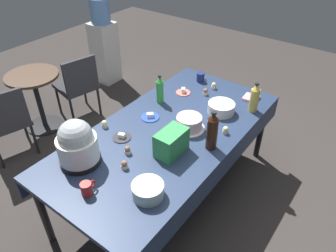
{
  "coord_description": "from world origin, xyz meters",
  "views": [
    {
      "loc": [
        -1.73,
        -1.29,
        2.38
      ],
      "look_at": [
        0.0,
        0.0,
        0.8
      ],
      "focal_mm": 34.05,
      "sensor_mm": 36.0,
      "label": 1
    }
  ],
  "objects_px": {
    "cupcake_mint": "(205,92)",
    "water_cooler": "(104,44)",
    "dessert_plate_charcoal": "(122,137)",
    "round_cafe_table": "(36,92)",
    "glass_salad_bowl": "(148,190)",
    "cupcake_cocoa": "(128,150)",
    "dessert_plate_coral": "(183,92)",
    "dessert_plate_cobalt": "(150,117)",
    "soda_bottle_lime_soda": "(160,90)",
    "maroon_chair_right": "(78,83)",
    "ceramic_snack_bowl": "(221,108)",
    "coffee_mug_navy": "(201,77)",
    "slow_cooker": "(77,144)",
    "potluck_table": "(168,136)",
    "cupcake_rose": "(104,124)",
    "soda_bottle_cola": "(212,131)",
    "soda_bottle_ginger_ale": "(255,98)",
    "frosted_layer_cake": "(189,123)",
    "cupcake_berry": "(226,130)",
    "maroon_chair_left": "(6,119)",
    "cupcake_lemon": "(124,165)",
    "cupcake_vanilla": "(214,86)",
    "coffee_mug_red": "(87,188)",
    "soda_carton": "(171,142)"
  },
  "relations": [
    {
      "from": "frosted_layer_cake",
      "to": "cupcake_berry",
      "type": "bearing_deg",
      "value": -65.31
    },
    {
      "from": "potluck_table",
      "to": "soda_bottle_ginger_ale",
      "type": "relative_size",
      "value": 7.65
    },
    {
      "from": "slow_cooker",
      "to": "soda_bottle_lime_soda",
      "type": "bearing_deg",
      "value": 2.51
    },
    {
      "from": "cupcake_rose",
      "to": "maroon_chair_right",
      "type": "bearing_deg",
      "value": 60.93
    },
    {
      "from": "slow_cooker",
      "to": "coffee_mug_navy",
      "type": "bearing_deg",
      "value": -1.56
    },
    {
      "from": "cupcake_lemon",
      "to": "cupcake_cocoa",
      "type": "bearing_deg",
      "value": 34.29
    },
    {
      "from": "dessert_plate_charcoal",
      "to": "round_cafe_table",
      "type": "xyz_separation_m",
      "value": [
        0.26,
        1.65,
        -0.26
      ]
    },
    {
      "from": "cupcake_berry",
      "to": "soda_bottle_cola",
      "type": "relative_size",
      "value": 0.2
    },
    {
      "from": "cupcake_rose",
      "to": "cupcake_cocoa",
      "type": "bearing_deg",
      "value": -109.03
    },
    {
      "from": "cupcake_lemon",
      "to": "soda_bottle_ginger_ale",
      "type": "distance_m",
      "value": 1.35
    },
    {
      "from": "cupcake_cocoa",
      "to": "cupcake_vanilla",
      "type": "bearing_deg",
      "value": -0.99
    },
    {
      "from": "coffee_mug_red",
      "to": "maroon_chair_left",
      "type": "xyz_separation_m",
      "value": [
        0.31,
        1.66,
        -0.31
      ]
    },
    {
      "from": "cupcake_cocoa",
      "to": "soda_bottle_lime_soda",
      "type": "distance_m",
      "value": 0.8
    },
    {
      "from": "cupcake_mint",
      "to": "water_cooler",
      "type": "relative_size",
      "value": 0.05
    },
    {
      "from": "cupcake_cocoa",
      "to": "cupcake_rose",
      "type": "bearing_deg",
      "value": 70.97
    },
    {
      "from": "glass_salad_bowl",
      "to": "cupcake_cocoa",
      "type": "distance_m",
      "value": 0.46
    },
    {
      "from": "soda_bottle_cola",
      "to": "maroon_chair_right",
      "type": "height_order",
      "value": "soda_bottle_cola"
    },
    {
      "from": "dessert_plate_coral",
      "to": "cupcake_cocoa",
      "type": "bearing_deg",
      "value": -170.07
    },
    {
      "from": "cupcake_mint",
      "to": "frosted_layer_cake",
      "type": "bearing_deg",
      "value": -162.01
    },
    {
      "from": "frosted_layer_cake",
      "to": "cupcake_rose",
      "type": "height_order",
      "value": "frosted_layer_cake"
    },
    {
      "from": "slow_cooker",
      "to": "potluck_table",
      "type": "bearing_deg",
      "value": -22.75
    },
    {
      "from": "dessert_plate_coral",
      "to": "water_cooler",
      "type": "height_order",
      "value": "water_cooler"
    },
    {
      "from": "soda_bottle_lime_soda",
      "to": "maroon_chair_right",
      "type": "distance_m",
      "value": 1.39
    },
    {
      "from": "glass_salad_bowl",
      "to": "maroon_chair_left",
      "type": "relative_size",
      "value": 0.26
    },
    {
      "from": "soda_carton",
      "to": "slow_cooker",
      "type": "bearing_deg",
      "value": 136.33
    },
    {
      "from": "dessert_plate_charcoal",
      "to": "cupcake_lemon",
      "type": "height_order",
      "value": "cupcake_lemon"
    },
    {
      "from": "dessert_plate_cobalt",
      "to": "round_cafe_table",
      "type": "height_order",
      "value": "dessert_plate_cobalt"
    },
    {
      "from": "coffee_mug_navy",
      "to": "maroon_chair_right",
      "type": "distance_m",
      "value": 1.55
    },
    {
      "from": "cupcake_vanilla",
      "to": "coffee_mug_navy",
      "type": "xyz_separation_m",
      "value": [
        0.06,
        0.2,
        0.02
      ]
    },
    {
      "from": "maroon_chair_left",
      "to": "round_cafe_table",
      "type": "distance_m",
      "value": 0.57
    },
    {
      "from": "maroon_chair_left",
      "to": "coffee_mug_red",
      "type": "bearing_deg",
      "value": -100.66
    },
    {
      "from": "ceramic_snack_bowl",
      "to": "dessert_plate_coral",
      "type": "relative_size",
      "value": 1.67
    },
    {
      "from": "water_cooler",
      "to": "soda_carton",
      "type": "bearing_deg",
      "value": -122.89
    },
    {
      "from": "dessert_plate_coral",
      "to": "soda_bottle_ginger_ale",
      "type": "distance_m",
      "value": 0.72
    },
    {
      "from": "dessert_plate_coral",
      "to": "soda_bottle_lime_soda",
      "type": "bearing_deg",
      "value": 162.82
    },
    {
      "from": "cupcake_rose",
      "to": "dessert_plate_cobalt",
      "type": "bearing_deg",
      "value": -32.78
    },
    {
      "from": "cupcake_vanilla",
      "to": "maroon_chair_left",
      "type": "xyz_separation_m",
      "value": [
        -1.43,
        1.62,
        -0.29
      ]
    },
    {
      "from": "glass_salad_bowl",
      "to": "maroon_chair_right",
      "type": "distance_m",
      "value": 2.26
    },
    {
      "from": "soda_bottle_cola",
      "to": "water_cooler",
      "type": "relative_size",
      "value": 0.27
    },
    {
      "from": "soda_bottle_lime_soda",
      "to": "water_cooler",
      "type": "height_order",
      "value": "water_cooler"
    },
    {
      "from": "potluck_table",
      "to": "cupcake_lemon",
      "type": "height_order",
      "value": "cupcake_lemon"
    },
    {
      "from": "ceramic_snack_bowl",
      "to": "coffee_mug_navy",
      "type": "bearing_deg",
      "value": 49.62
    },
    {
      "from": "frosted_layer_cake",
      "to": "maroon_chair_left",
      "type": "xyz_separation_m",
      "value": [
        -0.7,
        1.8,
        -0.32
      ]
    },
    {
      "from": "glass_salad_bowl",
      "to": "dessert_plate_charcoal",
      "type": "xyz_separation_m",
      "value": [
        0.35,
        0.57,
        -0.04
      ]
    },
    {
      "from": "cupcake_mint",
      "to": "maroon_chair_left",
      "type": "distance_m",
      "value": 2.07
    },
    {
      "from": "cupcake_rose",
      "to": "soda_bottle_ginger_ale",
      "type": "bearing_deg",
      "value": -42.18
    },
    {
      "from": "glass_salad_bowl",
      "to": "soda_bottle_cola",
      "type": "xyz_separation_m",
      "value": [
        0.68,
        -0.08,
        0.11
      ]
    },
    {
      "from": "ceramic_snack_bowl",
      "to": "round_cafe_table",
      "type": "bearing_deg",
      "value": 104.98
    },
    {
      "from": "dessert_plate_coral",
      "to": "dessert_plate_cobalt",
      "type": "xyz_separation_m",
      "value": [
        -0.54,
        -0.01,
        -0.0
      ]
    },
    {
      "from": "cupcake_berry",
      "to": "soda_bottle_cola",
      "type": "height_order",
      "value": "soda_bottle_cola"
    }
  ]
}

